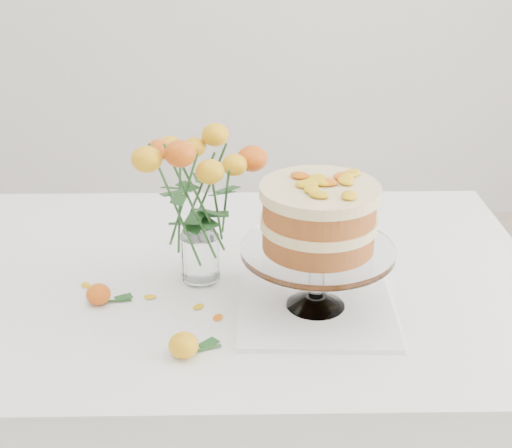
% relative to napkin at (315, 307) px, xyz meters
% --- Properties ---
extents(table, '(1.43, 0.93, 0.76)m').
position_rel_napkin_xyz_m(table, '(-0.21, 0.15, -0.09)').
color(table, tan).
rests_on(table, ground).
extents(napkin, '(0.31, 0.31, 0.01)m').
position_rel_napkin_xyz_m(napkin, '(0.00, 0.00, 0.00)').
color(napkin, white).
rests_on(napkin, table).
extents(cake_stand, '(0.29, 0.29, 0.26)m').
position_rel_napkin_xyz_m(cake_stand, '(0.00, -0.00, 0.18)').
color(cake_stand, white).
rests_on(cake_stand, napkin).
extents(rose_vase, '(0.35, 0.35, 0.41)m').
position_rel_napkin_xyz_m(rose_vase, '(-0.23, 0.12, 0.24)').
color(rose_vase, white).
rests_on(rose_vase, table).
extents(loose_rose_near, '(0.09, 0.06, 0.05)m').
position_rel_napkin_xyz_m(loose_rose_near, '(-0.25, -0.15, 0.02)').
color(loose_rose_near, orange).
rests_on(loose_rose_near, table).
extents(loose_rose_far, '(0.09, 0.05, 0.04)m').
position_rel_napkin_xyz_m(loose_rose_far, '(-0.43, 0.03, 0.02)').
color(loose_rose_far, red).
rests_on(loose_rose_far, table).
extents(stray_petal_a, '(0.03, 0.02, 0.00)m').
position_rel_napkin_xyz_m(stray_petal_a, '(-0.33, 0.05, -0.00)').
color(stray_petal_a, '#EAB10E').
rests_on(stray_petal_a, table).
extents(stray_petal_b, '(0.03, 0.02, 0.00)m').
position_rel_napkin_xyz_m(stray_petal_b, '(-0.23, 0.01, -0.00)').
color(stray_petal_b, '#EAB10E').
rests_on(stray_petal_b, table).
extents(stray_petal_c, '(0.03, 0.02, 0.00)m').
position_rel_napkin_xyz_m(stray_petal_c, '(-0.19, -0.03, -0.00)').
color(stray_petal_c, '#EAB10E').
rests_on(stray_petal_c, table).
extents(stray_petal_d, '(0.03, 0.02, 0.00)m').
position_rel_napkin_xyz_m(stray_petal_d, '(-0.47, 0.10, -0.00)').
color(stray_petal_d, '#EAB10E').
rests_on(stray_petal_d, table).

